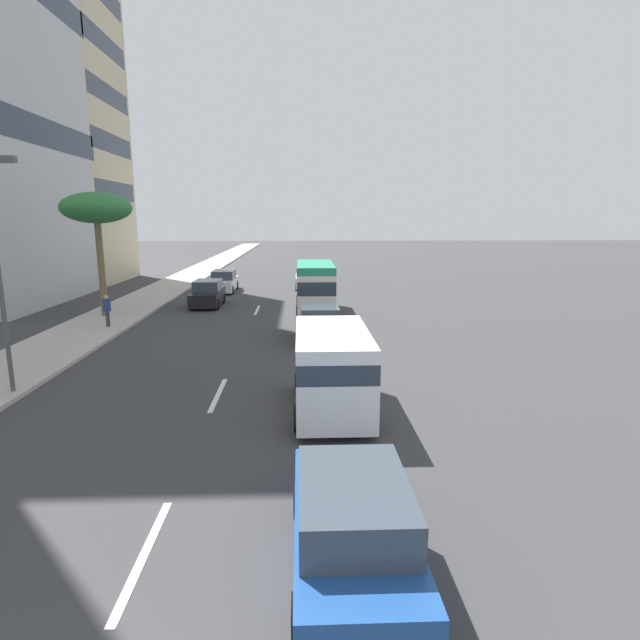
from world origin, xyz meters
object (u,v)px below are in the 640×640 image
at_px(car_second, 224,281).
at_px(car_fourth, 307,279).
at_px(van_third, 332,366).
at_px(pedestrian_by_tree, 107,309).
at_px(car_seventh, 320,322).
at_px(car_fifth, 352,526).
at_px(minibus_lead, 315,286).
at_px(palm_tree, 96,209).
at_px(car_sixth, 208,294).

xyz_separation_m(car_second, car_fourth, (1.45, -6.59, 0.02)).
xyz_separation_m(van_third, car_fourth, (27.07, 0.32, -0.60)).
relative_size(car_fourth, pedestrian_by_tree, 2.46).
distance_m(car_fourth, car_seventh, 17.67).
relative_size(car_seventh, pedestrian_by_tree, 2.77).
bearing_deg(pedestrian_by_tree, car_fourth, -119.49).
bearing_deg(van_third, pedestrian_by_tree, 42.68).
distance_m(van_third, pedestrian_by_tree, 16.03).
height_order(car_fourth, car_fifth, car_fourth).
height_order(car_fourth, pedestrian_by_tree, pedestrian_by_tree).
relative_size(minibus_lead, car_seventh, 1.33).
bearing_deg(palm_tree, car_sixth, -52.84).
height_order(car_fifth, pedestrian_by_tree, pedestrian_by_tree).
bearing_deg(van_third, car_fourth, 0.68).
xyz_separation_m(car_second, palm_tree, (-10.76, 5.26, 5.35)).
distance_m(minibus_lead, car_seventh, 6.89).
relative_size(car_second, car_fifth, 1.03).
bearing_deg(car_sixth, minibus_lead, 69.75).
xyz_separation_m(car_second, car_sixth, (-6.82, 0.06, 0.01)).
distance_m(pedestrian_by_tree, palm_tree, 6.08).
distance_m(car_fourth, palm_tree, 17.83).
xyz_separation_m(van_third, car_fifth, (-6.96, 0.12, -0.61)).
relative_size(car_fourth, car_seventh, 0.89).
xyz_separation_m(car_sixth, car_seventh, (-9.40, -6.98, -0.03)).
relative_size(pedestrian_by_tree, palm_tree, 0.24).
bearing_deg(car_sixth, car_seventh, 36.60).
relative_size(car_seventh, palm_tree, 0.66).
distance_m(van_third, car_fourth, 27.08).
bearing_deg(minibus_lead, car_fifth, 179.71).
relative_size(car_fifth, car_sixth, 1.11).
height_order(minibus_lead, car_seventh, minibus_lead).
bearing_deg(minibus_lead, palm_tree, 96.42).
height_order(car_fifth, car_sixth, car_sixth).
height_order(car_second, car_fifth, car_fifth).
bearing_deg(car_fifth, car_second, 11.77).
xyz_separation_m(minibus_lead, car_second, (9.39, 6.91, -0.86)).
height_order(van_third, car_sixth, van_third).
relative_size(car_sixth, pedestrian_by_tree, 2.53).
xyz_separation_m(car_fifth, car_seventh, (16.37, -0.13, -0.03)).
relative_size(car_second, car_fourth, 1.17).
height_order(car_sixth, pedestrian_by_tree, pedestrian_by_tree).
height_order(van_third, car_fifth, van_third).
xyz_separation_m(car_seventh, palm_tree, (5.46, 12.18, 5.37)).
height_order(car_fourth, palm_tree, palm_tree).
distance_m(car_seventh, pedestrian_by_tree, 11.14).
distance_m(minibus_lead, palm_tree, 13.04).
bearing_deg(car_fourth, pedestrian_by_tree, 145.40).
xyz_separation_m(car_fifth, palm_tree, (21.83, 12.05, 5.34)).
xyz_separation_m(van_third, palm_tree, (14.87, 12.17, 4.73)).
bearing_deg(palm_tree, car_second, -26.04).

